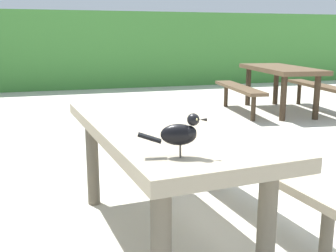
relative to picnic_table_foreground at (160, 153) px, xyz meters
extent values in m
plane|color=beige|center=(0.24, 0.06, -0.56)|extent=(60.00, 60.00, 0.00)
cube|color=#428438|center=(0.24, 8.23, 0.34)|extent=(28.00, 1.63, 1.80)
cube|color=gray|center=(0.00, 0.00, 0.15)|extent=(0.92, 1.86, 0.07)
cylinder|color=#635B4C|center=(0.33, -0.68, -0.22)|extent=(0.09, 0.09, 0.67)
cylinder|color=#635B4C|center=(-0.33, 0.68, -0.22)|extent=(0.09, 0.09, 0.67)
cylinder|color=#635B4C|center=(0.20, 0.72, -0.22)|extent=(0.09, 0.09, 0.67)
cube|color=gray|center=(-0.70, -0.06, -0.14)|extent=(0.43, 1.73, 0.05)
cylinder|color=#635B4C|center=(-0.75, 0.58, -0.36)|extent=(0.07, 0.07, 0.39)
cube|color=gray|center=(0.70, 0.06, -0.14)|extent=(0.43, 1.73, 0.05)
cylinder|color=#635B4C|center=(0.75, -0.58, -0.36)|extent=(0.07, 0.07, 0.39)
cylinder|color=#635B4C|center=(0.64, 0.70, -0.36)|extent=(0.07, 0.07, 0.39)
ellipsoid|color=black|center=(-0.11, -0.68, 0.28)|extent=(0.16, 0.11, 0.09)
ellipsoid|color=black|center=(-0.07, -0.69, 0.29)|extent=(0.08, 0.08, 0.06)
sphere|color=black|center=(-0.05, -0.70, 0.34)|extent=(0.05, 0.05, 0.05)
sphere|color=#EAE08C|center=(-0.04, -0.68, 0.35)|extent=(0.01, 0.01, 0.01)
sphere|color=#EAE08C|center=(-0.05, -0.72, 0.35)|extent=(0.01, 0.01, 0.01)
cone|color=black|center=(-0.02, -0.71, 0.34)|extent=(0.03, 0.02, 0.02)
cube|color=black|center=(-0.23, -0.65, 0.27)|extent=(0.10, 0.06, 0.04)
cylinder|color=#47423D|center=(-0.10, -0.67, 0.21)|extent=(0.01, 0.01, 0.05)
cylinder|color=#47423D|center=(-0.11, -0.69, 0.21)|extent=(0.01, 0.01, 0.05)
cube|color=brown|center=(3.06, 3.60, 0.15)|extent=(0.96, 1.88, 0.07)
cylinder|color=#382B1D|center=(3.41, 4.27, -0.22)|extent=(0.09, 0.09, 0.67)
cylinder|color=#382B1D|center=(2.88, 4.33, -0.22)|extent=(0.09, 0.09, 0.67)
cylinder|color=#382B1D|center=(3.24, 2.88, -0.22)|extent=(0.09, 0.09, 0.67)
cylinder|color=#382B1D|center=(2.71, 2.94, -0.22)|extent=(0.09, 0.09, 0.67)
cube|color=brown|center=(3.75, 3.52, -0.14)|extent=(0.48, 1.73, 0.05)
cylinder|color=#382B1D|center=(3.83, 4.16, -0.36)|extent=(0.07, 0.07, 0.39)
cube|color=brown|center=(2.36, 3.69, -0.14)|extent=(0.48, 1.73, 0.05)
cylinder|color=#382B1D|center=(2.44, 4.32, -0.36)|extent=(0.07, 0.07, 0.39)
cylinder|color=#382B1D|center=(2.29, 3.05, -0.36)|extent=(0.07, 0.07, 0.39)
camera|label=1|loc=(-0.63, -2.23, 0.68)|focal=43.48mm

